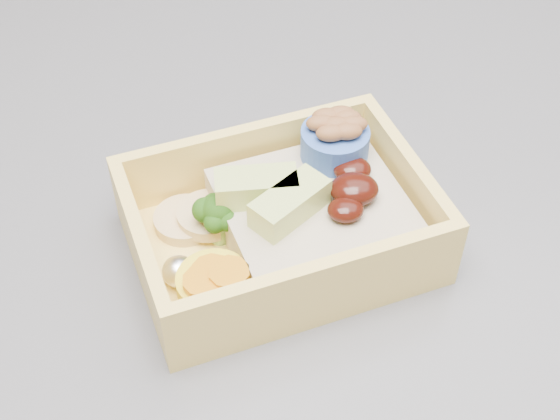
{
  "coord_description": "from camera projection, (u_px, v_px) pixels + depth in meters",
  "views": [
    {
      "loc": [
        -0.0,
        -0.36,
        1.25
      ],
      "look_at": [
        0.02,
        -0.07,
        0.95
      ],
      "focal_mm": 50.0,
      "sensor_mm": 36.0,
      "label": 1
    }
  ],
  "objects": [
    {
      "name": "bento_box",
      "position": [
        288.0,
        218.0,
        0.43
      ],
      "size": [
        0.19,
        0.16,
        0.06
      ],
      "rotation": [
        0.0,
        0.0,
        0.29
      ],
      "color": "#FFD969",
      "rests_on": "island"
    }
  ]
}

